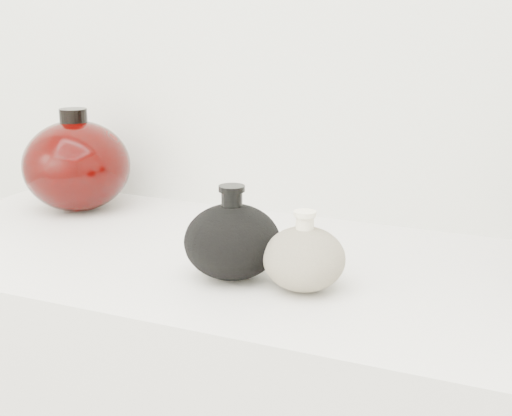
% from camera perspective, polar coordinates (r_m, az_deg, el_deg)
% --- Properties ---
extents(black_gourd_vase, '(0.14, 0.14, 0.13)m').
position_cam_1_polar(black_gourd_vase, '(0.96, -1.91, -2.63)').
color(black_gourd_vase, black).
rests_on(black_gourd_vase, display_counter).
extents(cream_gourd_vase, '(0.12, 0.12, 0.11)m').
position_cam_1_polar(cream_gourd_vase, '(0.93, 3.87, -4.02)').
color(cream_gourd_vase, beige).
rests_on(cream_gourd_vase, display_counter).
extents(left_round_pot, '(0.24, 0.24, 0.18)m').
position_cam_1_polar(left_round_pot, '(1.33, -14.16, 3.34)').
color(left_round_pot, black).
rests_on(left_round_pot, display_counter).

